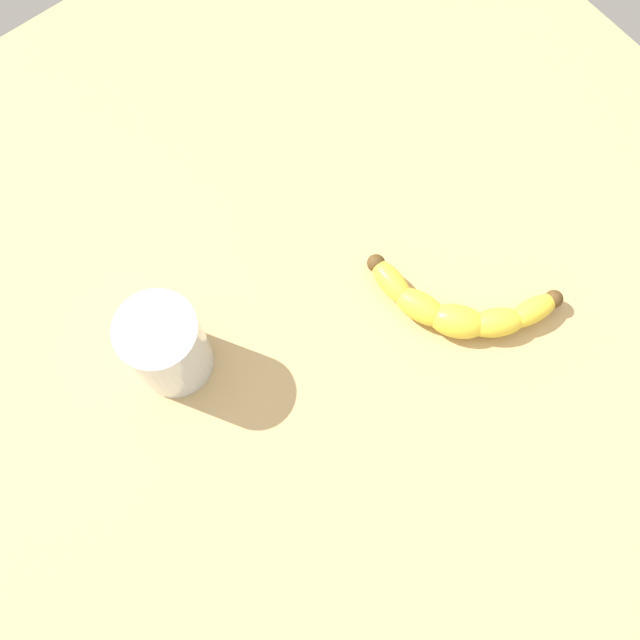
% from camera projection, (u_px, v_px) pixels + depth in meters
% --- Properties ---
extents(wooden_tabletop, '(1.20, 1.20, 0.03)m').
position_uv_depth(wooden_tabletop, '(315.00, 334.00, 0.87)').
color(wooden_tabletop, tan).
rests_on(wooden_tabletop, ground).
extents(banana, '(0.17, 0.19, 0.04)m').
position_uv_depth(banana, '(459.00, 310.00, 0.84)').
color(banana, yellow).
rests_on(banana, wooden_tabletop).
extents(smoothie_glass, '(0.09, 0.09, 0.12)m').
position_uv_depth(smoothie_glass, '(167.00, 347.00, 0.79)').
color(smoothie_glass, silver).
rests_on(smoothie_glass, wooden_tabletop).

